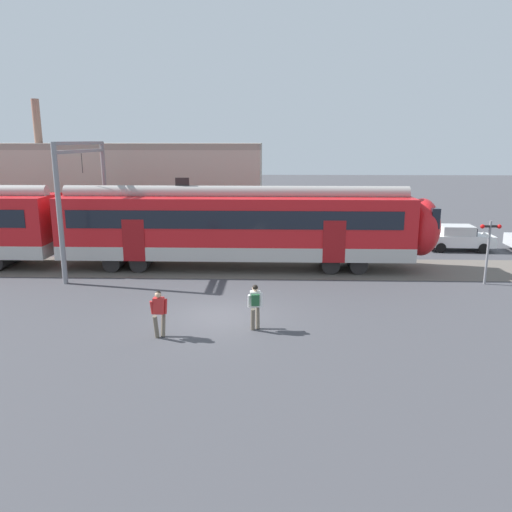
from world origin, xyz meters
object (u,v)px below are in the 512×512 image
pedestrian_white (255,303)px  crossing_signal (489,242)px  pedestrian_red (159,310)px  parked_car_white (458,238)px

pedestrian_white → crossing_signal: crossing_signal is taller
pedestrian_red → pedestrian_white: 3.34m
pedestrian_white → parked_car_white: 18.06m
parked_car_white → crossing_signal: (-1.36, -7.43, 1.23)m
pedestrian_white → parked_car_white: pedestrian_white is taller
pedestrian_white → parked_car_white: (11.93, 13.57, -0.21)m
pedestrian_red → pedestrian_white: bearing=13.6°
pedestrian_red → pedestrian_white: same height
pedestrian_red → crossing_signal: (13.81, 6.92, 1.02)m
parked_car_white → crossing_signal: bearing=-100.3°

